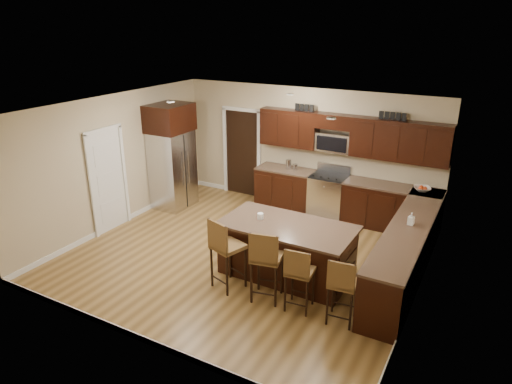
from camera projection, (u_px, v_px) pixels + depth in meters
The scene contains 24 objects.
floor at pixel (245, 255), 8.36m from camera, with size 6.00×6.00×0.00m, color olive.
ceiling at pixel (244, 108), 7.40m from camera, with size 6.00×6.00×0.00m, color silver.
wall_back at pixel (306, 149), 10.14m from camera, with size 6.00×6.00×0.00m, color tan.
wall_left at pixel (116, 162), 9.23m from camera, with size 5.50×5.50×0.00m, color tan.
wall_right at pixel (425, 220), 6.53m from camera, with size 5.50×5.50×0.00m, color tan.
base_cabinets at pixel (371, 224), 8.53m from camera, with size 4.02×3.96×0.92m.
upper_cabinets at pixel (351, 134), 9.36m from camera, with size 4.00×0.33×0.80m.
range at pixel (328, 195), 9.90m from camera, with size 0.76×0.64×1.11m.
microwave at pixel (334, 142), 9.62m from camera, with size 0.76×0.31×0.40m, color silver.
doorway at pixel (242, 153), 10.98m from camera, with size 0.85×0.03×2.06m, color black.
pantry_door at pixel (108, 182), 9.09m from camera, with size 0.03×0.80×2.04m, color white.
letter_decor at pixel (346, 112), 9.26m from camera, with size 2.20×0.03×0.15m, color black, non-canonical shape.
island at pixel (287, 252), 7.59m from camera, with size 2.21×1.18×0.92m.
stool_left at pixel (225, 246), 7.08m from camera, with size 0.56×0.56×1.20m.
stool_mid at pixel (266, 258), 6.76m from camera, with size 0.52×0.52×1.18m.
stool_right at pixel (299, 272), 6.56m from camera, with size 0.42×0.42×1.03m.
refrigerator at pixel (172, 155), 10.17m from camera, with size 0.79×0.94×2.35m.
floor_mat at pixel (314, 224), 9.63m from camera, with size 0.96×0.64×0.01m, color brown.
fruit_bowl at pixel (422, 189), 8.87m from camera, with size 0.32×0.32×0.08m, color silver.
soap_bottle at pixel (411, 219), 7.38m from camera, with size 0.09×0.10×0.21m, color #B2B2B2.
canister_tall at pixel (289, 164), 10.13m from camera, with size 0.12×0.12×0.22m, color silver.
canister_short at pixel (295, 167), 10.07m from camera, with size 0.11×0.11×0.14m, color silver.
island_jar at pixel (260, 216), 7.62m from camera, with size 0.10×0.10×0.10m, color white.
stool_extra at pixel (342, 284), 6.27m from camera, with size 0.42×0.42×1.03m.
Camera 1 is at (3.73, -6.40, 4.05)m, focal length 32.00 mm.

